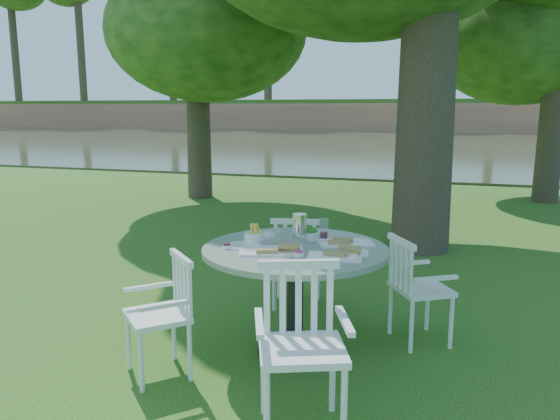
# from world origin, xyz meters

# --- Properties ---
(ground) EXTENTS (140.00, 140.00, 0.00)m
(ground) POSITION_xyz_m (0.00, 0.00, 0.00)
(ground) COLOR #1A440E
(ground) RESTS_ON ground
(table) EXTENTS (1.35, 1.35, 0.81)m
(table) POSITION_xyz_m (0.50, -1.00, 0.65)
(table) COLOR black
(table) RESTS_ON ground
(chair_ne) EXTENTS (0.56, 0.57, 0.83)m
(chair_ne) POSITION_xyz_m (1.30, -0.54, 0.49)
(chair_ne) COLOR white
(chair_ne) RESTS_ON ground
(chair_nw) EXTENTS (0.50, 0.47, 0.85)m
(chair_nw) POSITION_xyz_m (0.25, -0.11, 0.50)
(chair_nw) COLOR white
(chair_nw) RESTS_ON ground
(chair_sw) EXTENTS (0.57, 0.57, 0.83)m
(chair_sw) POSITION_xyz_m (-0.24, -1.56, 0.49)
(chair_sw) COLOR white
(chair_sw) RESTS_ON ground
(chair_se) EXTENTS (0.61, 0.59, 0.94)m
(chair_se) POSITION_xyz_m (0.78, -1.87, 0.55)
(chair_se) COLOR white
(chair_se) RESTS_ON ground
(tableware) EXTENTS (1.06, 0.77, 0.21)m
(tableware) POSITION_xyz_m (0.47, -0.92, 0.85)
(tableware) COLOR white
(tableware) RESTS_ON table
(river) EXTENTS (100.00, 28.00, 0.12)m
(river) POSITION_xyz_m (0.00, 23.00, 0.00)
(river) COLOR #333A22
(river) RESTS_ON ground
(far_bank) EXTENTS (100.00, 18.00, 15.20)m
(far_bank) POSITION_xyz_m (0.28, 41.12, 7.25)
(far_bank) COLOR #9D6449
(far_bank) RESTS_ON ground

